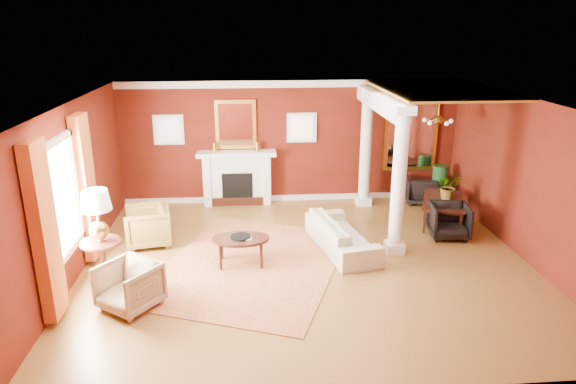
{
  "coord_description": "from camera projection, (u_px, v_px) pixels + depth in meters",
  "views": [
    {
      "loc": [
        -1.03,
        -8.43,
        4.17
      ],
      "look_at": [
        -0.3,
        0.63,
        1.15
      ],
      "focal_mm": 32.0,
      "sensor_mm": 36.0,
      "label": 1
    }
  ],
  "objects": [
    {
      "name": "fireplace",
      "position": [
        237.0,
        178.0,
        12.21
      ],
      "size": [
        1.85,
        0.42,
        1.29
      ],
      "color": "white",
      "rests_on": "ground"
    },
    {
      "name": "room_shell",
      "position": [
        309.0,
        155.0,
        8.73
      ],
      "size": [
        8.04,
        7.04,
        2.92
      ],
      "color": "#61140D",
      "rests_on": "ground"
    },
    {
      "name": "crown_trim",
      "position": [
        291.0,
        84.0,
        11.75
      ],
      "size": [
        8.0,
        0.08,
        0.16
      ],
      "primitive_type": "cube",
      "color": "white",
      "rests_on": "room_shell"
    },
    {
      "name": "armchair_stripe",
      "position": [
        129.0,
        284.0,
        7.76
      ],
      "size": [
        1.06,
        1.05,
        0.8
      ],
      "primitive_type": "imported",
      "rotation": [
        0.0,
        0.0,
        -0.64
      ],
      "color": "tan",
      "rests_on": "ground"
    },
    {
      "name": "flank_window_right",
      "position": [
        302.0,
        128.0,
        12.1
      ],
      "size": [
        0.7,
        0.07,
        0.7
      ],
      "color": "white",
      "rests_on": "room_shell"
    },
    {
      "name": "header_beam",
      "position": [
        381.0,
        102.0,
        10.47
      ],
      "size": [
        0.3,
        3.2,
        0.32
      ],
      "primitive_type": "cube",
      "color": "white",
      "rests_on": "column_front"
    },
    {
      "name": "sofa",
      "position": [
        342.0,
        229.0,
        9.79
      ],
      "size": [
        1.01,
        2.16,
        0.81
      ],
      "primitive_type": "imported",
      "rotation": [
        0.0,
        0.0,
        1.77
      ],
      "color": "beige",
      "rests_on": "ground"
    },
    {
      "name": "column_back",
      "position": [
        366.0,
        146.0,
        11.89
      ],
      "size": [
        0.36,
        0.36,
        2.8
      ],
      "color": "white",
      "rests_on": "ground"
    },
    {
      "name": "side_table",
      "position": [
        98.0,
        221.0,
        8.27
      ],
      "size": [
        0.66,
        0.66,
        1.64
      ],
      "rotation": [
        0.0,
        0.0,
        -0.36
      ],
      "color": "black",
      "rests_on": "ground"
    },
    {
      "name": "amber_ceiling",
      "position": [
        439.0,
        90.0,
        10.34
      ],
      "size": [
        2.3,
        3.4,
        0.04
      ],
      "primitive_type": "cube",
      "color": "gold",
      "rests_on": "room_shell"
    },
    {
      "name": "overmantel_mirror",
      "position": [
        236.0,
        125.0,
        11.94
      ],
      "size": [
        0.95,
        0.07,
        1.15
      ],
      "color": "yellow",
      "rests_on": "fireplace"
    },
    {
      "name": "base_trim",
      "position": [
        291.0,
        198.0,
        12.62
      ],
      "size": [
        8.0,
        0.08,
        0.12
      ],
      "primitive_type": "cube",
      "color": "white",
      "rests_on": "ground"
    },
    {
      "name": "potted_plant",
      "position": [
        450.0,
        175.0,
        10.9
      ],
      "size": [
        0.53,
        0.58,
        0.44
      ],
      "primitive_type": "imported",
      "rotation": [
        0.0,
        0.0,
        0.04
      ],
      "color": "#26591E",
      "rests_on": "dining_table"
    },
    {
      "name": "chandelier",
      "position": [
        438.0,
        120.0,
        10.58
      ],
      "size": [
        0.6,
        0.62,
        0.75
      ],
      "color": "#B48E38",
      "rests_on": "room_shell"
    },
    {
      "name": "coffee_table",
      "position": [
        241.0,
        240.0,
        9.15
      ],
      "size": [
        1.03,
        1.03,
        0.52
      ],
      "rotation": [
        0.0,
        0.0,
        -0.2
      ],
      "color": "black",
      "rests_on": "ground"
    },
    {
      "name": "dining_chair_far",
      "position": [
        421.0,
        189.0,
        12.33
      ],
      "size": [
        0.83,
        0.79,
        0.72
      ],
      "primitive_type": "imported",
      "rotation": [
        0.0,
        0.0,
        2.91
      ],
      "color": "black",
      "rests_on": "ground"
    },
    {
      "name": "column_front",
      "position": [
        399.0,
        181.0,
        9.33
      ],
      "size": [
        0.36,
        0.36,
        2.8
      ],
      "color": "white",
      "rests_on": "ground"
    },
    {
      "name": "left_window",
      "position": [
        67.0,
        206.0,
        8.06
      ],
      "size": [
        0.21,
        2.55,
        2.6
      ],
      "color": "white",
      "rests_on": "room_shell"
    },
    {
      "name": "green_urn",
      "position": [
        439.0,
        189.0,
        12.24
      ],
      "size": [
        0.4,
        0.4,
        0.97
      ],
      "color": "#14401B",
      "rests_on": "ground"
    },
    {
      "name": "dining_mirror",
      "position": [
        411.0,
        136.0,
        12.37
      ],
      "size": [
        1.3,
        0.07,
        1.7
      ],
      "color": "yellow",
      "rests_on": "room_shell"
    },
    {
      "name": "flank_window_left",
      "position": [
        169.0,
        130.0,
        11.86
      ],
      "size": [
        0.7,
        0.07,
        0.7
      ],
      "color": "white",
      "rests_on": "room_shell"
    },
    {
      "name": "rug",
      "position": [
        251.0,
        264.0,
        9.28
      ],
      "size": [
        4.19,
        4.76,
        0.02
      ],
      "primitive_type": "cube",
      "rotation": [
        0.0,
        0.0,
        -0.36
      ],
      "color": "maroon",
      "rests_on": "ground"
    },
    {
      "name": "ground",
      "position": [
        307.0,
        262.0,
        9.37
      ],
      "size": [
        8.0,
        8.0,
        0.0
      ],
      "primitive_type": "plane",
      "color": "brown",
      "rests_on": "ground"
    },
    {
      "name": "armchair_leopard",
      "position": [
        148.0,
        224.0,
        9.98
      ],
      "size": [
        0.92,
        0.96,
        0.86
      ],
      "primitive_type": "imported",
      "rotation": [
        0.0,
        0.0,
        -1.39
      ],
      "color": "black",
      "rests_on": "ground"
    },
    {
      "name": "dining_table",
      "position": [
        445.0,
        205.0,
        11.03
      ],
      "size": [
        1.08,
        1.64,
        0.86
      ],
      "primitive_type": "imported",
      "rotation": [
        0.0,
        0.0,
        1.19
      ],
      "color": "black",
      "rests_on": "ground"
    },
    {
      "name": "dining_chair_near",
      "position": [
        449.0,
        219.0,
        10.35
      ],
      "size": [
        0.83,
        0.79,
        0.77
      ],
      "primitive_type": "imported",
      "rotation": [
        0.0,
        0.0,
        -0.13
      ],
      "color": "black",
      "rests_on": "ground"
    },
    {
      "name": "coffee_book",
      "position": [
        243.0,
        234.0,
        9.06
      ],
      "size": [
        0.15,
        0.02,
        0.2
      ],
      "primitive_type": "imported",
      "rotation": [
        0.0,
        0.0,
        0.04
      ],
      "color": "black",
      "rests_on": "coffee_table"
    }
  ]
}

